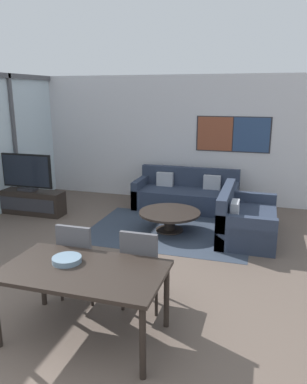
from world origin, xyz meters
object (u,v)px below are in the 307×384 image
at_px(sofa_side, 243,221).
at_px(dining_chair_centre, 142,266).
at_px(coffee_table, 170,216).
at_px(tv_console, 29,202).
at_px(television, 26,173).
at_px(dining_chair_left, 80,259).
at_px(sofa_main, 187,195).
at_px(dining_table, 83,276).
at_px(fruit_bowl, 67,259).

height_order(sofa_side, dining_chair_centre, dining_chair_centre).
bearing_deg(sofa_side, coffee_table, 95.02).
bearing_deg(tv_console, coffee_table, -2.73).
bearing_deg(sofa_side, television, 89.56).
bearing_deg(sofa_side, dining_chair_left, 146.87).
relative_size(television, sofa_side, 0.70).
bearing_deg(sofa_main, television, -156.25).
xyz_separation_m(tv_console, dining_chair_centre, (3.34, -2.66, 0.28)).
height_order(sofa_main, coffee_table, sofa_main).
xyz_separation_m(sofa_main, dining_table, (-0.06, -4.65, 0.40)).
bearing_deg(sofa_main, sofa_side, -46.92).
height_order(tv_console, sofa_side, sofa_side).
bearing_deg(tv_console, sofa_side, -0.43).
bearing_deg(sofa_main, fruit_bowl, -93.63).
bearing_deg(television, sofa_side, -0.44).
xyz_separation_m(sofa_main, dining_chair_left, (-0.45, -4.01, 0.25)).
bearing_deg(dining_chair_left, tv_console, 133.84).
xyz_separation_m(sofa_main, fruit_bowl, (-0.29, -4.56, 0.51)).
relative_size(tv_console, dining_chair_centre, 1.57).
bearing_deg(coffee_table, dining_table, -91.16).
bearing_deg(dining_chair_centre, dining_table, -120.24).
relative_size(tv_console, coffee_table, 1.38).
xyz_separation_m(television, sofa_side, (4.30, -0.03, -0.59)).
distance_m(dining_table, dining_chair_centre, 0.78).
bearing_deg(dining_chair_centre, fruit_bowl, -136.76).
bearing_deg(dining_table, sofa_side, 67.84).
height_order(coffee_table, fruit_bowl, fruit_bowl).
height_order(dining_chair_left, dining_chair_centre, same).
xyz_separation_m(television, fruit_bowl, (2.73, -3.23, -0.08)).
relative_size(sofa_main, dining_chair_centre, 2.24).
relative_size(sofa_side, dining_chair_left, 1.67).
distance_m(tv_console, fruit_bowl, 4.27).
bearing_deg(dining_chair_left, dining_table, -58.97).
height_order(coffee_table, dining_chair_centre, dining_chair_centre).
xyz_separation_m(tv_console, sofa_side, (4.30, -0.03, 0.03)).
distance_m(sofa_side, dining_table, 3.57).
relative_size(dining_chair_centre, fruit_bowl, 3.23).
xyz_separation_m(sofa_side, dining_chair_centre, (-0.95, -2.62, 0.25)).
bearing_deg(sofa_side, dining_table, 157.84).
distance_m(coffee_table, dining_chair_left, 2.58).
height_order(television, dining_chair_left, television).
bearing_deg(television, coffee_table, -2.75).
height_order(sofa_main, sofa_side, same).
bearing_deg(dining_chair_centre, sofa_main, 94.62).
relative_size(dining_table, fruit_bowl, 5.38).
height_order(television, sofa_side, television).
distance_m(tv_console, dining_table, 4.47).
distance_m(television, dining_chair_left, 3.73).
bearing_deg(sofa_main, coffee_table, -90.00).
bearing_deg(dining_table, dining_chair_centre, 59.76).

